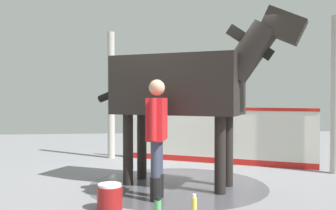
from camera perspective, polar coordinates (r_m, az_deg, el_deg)
name	(u,v)px	position (r m, az deg, el deg)	size (l,w,h in m)	color
ground_plane	(174,181)	(6.36, 0.91, -11.33)	(16.00, 16.00, 0.02)	gray
wet_patch	(178,185)	(6.00, 1.45, -11.99)	(2.77, 2.77, 0.00)	#4C4C54
barrier_wall	(213,137)	(7.90, 6.82, -4.83)	(1.99, 3.66, 1.16)	silver
roof_post_near	(335,95)	(7.39, 23.91, 1.41)	(0.16, 0.16, 2.82)	#B7B2A8
roof_post_far	(111,95)	(8.56, -8.58, 1.48)	(0.16, 0.16, 2.82)	#B7B2A8
horse	(185,85)	(5.80, 2.60, 3.00)	(1.85, 3.01, 2.64)	black
handler	(157,131)	(5.08, -1.68, -3.94)	(0.64, 0.33, 1.61)	black
wash_bucket	(110,197)	(4.80, -8.77, -13.52)	(0.31, 0.31, 0.31)	maroon
bottle_shampoo	(194,204)	(4.63, 3.96, -14.71)	(0.06, 0.06, 0.23)	#D8CC4C
bottle_spray	(158,207)	(4.55, -1.54, -15.10)	(0.08, 0.08, 0.21)	#4CA559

